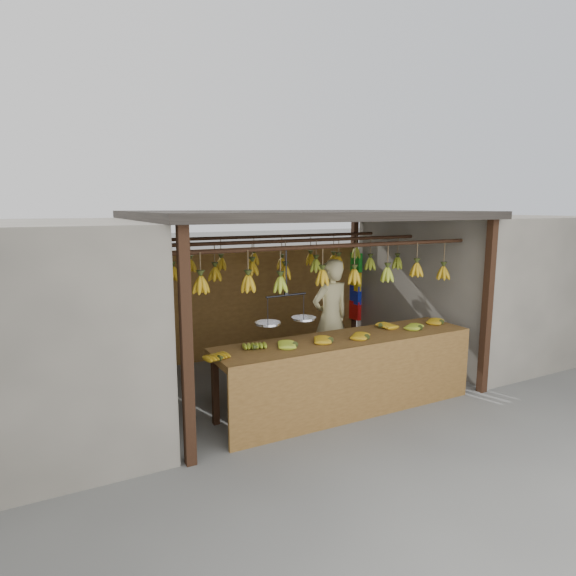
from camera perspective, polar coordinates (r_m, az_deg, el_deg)
ground at (r=7.00m, az=1.16°, el=-10.92°), size 80.00×80.00×0.00m
stall at (r=6.86m, az=-0.11°, el=5.57°), size 4.30×3.30×2.40m
neighbor_right at (r=8.96m, az=21.81°, el=0.55°), size 3.00×3.00×2.30m
counter at (r=5.81m, az=7.56°, el=-8.00°), size 3.41×0.75×0.96m
hanging_bananas at (r=6.62m, az=1.27°, el=2.38°), size 3.64×2.24×0.39m
balance_scale at (r=5.49m, az=-0.22°, el=-3.47°), size 0.75×0.31×0.84m
vendor at (r=7.06m, az=5.07°, el=-3.51°), size 0.66×0.47×1.72m
bag_bundles at (r=8.86m, az=8.01°, el=0.09°), size 0.08×0.26×1.23m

